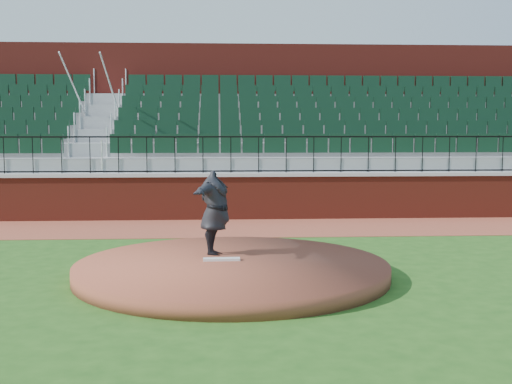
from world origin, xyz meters
TOP-DOWN VIEW (x-y plane):
  - ground at (0.00, 0.00)m, footprint 90.00×90.00m
  - warning_track at (0.00, 5.40)m, footprint 34.00×3.20m
  - field_wall at (0.00, 7.00)m, footprint 34.00×0.35m
  - wall_cap at (0.00, 7.00)m, footprint 34.00×0.45m
  - wall_railing at (0.00, 7.00)m, footprint 34.00×0.05m
  - seating_stands at (0.00, 9.72)m, footprint 34.00×5.10m
  - concourse_wall at (0.00, 12.52)m, footprint 34.00×0.50m
  - pitchers_mound at (-0.51, -0.17)m, footprint 5.37×5.37m
  - pitching_rubber at (-0.69, 0.01)m, footprint 0.64×0.17m
  - pitcher at (-0.80, 0.57)m, footprint 0.97×1.96m

SIDE VIEW (x-z plane):
  - ground at x=0.00m, z-range 0.00..0.00m
  - warning_track at x=0.00m, z-range 0.00..0.01m
  - pitchers_mound at x=-0.51m, z-range 0.00..0.25m
  - pitching_rubber at x=-0.69m, z-range 0.25..0.29m
  - field_wall at x=0.00m, z-range 0.00..1.20m
  - pitcher at x=-0.80m, z-range 0.25..1.79m
  - wall_cap at x=0.00m, z-range 1.20..1.30m
  - wall_railing at x=0.00m, z-range 1.30..2.30m
  - seating_stands at x=0.00m, z-range 0.00..4.60m
  - concourse_wall at x=0.00m, z-range 0.00..5.50m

